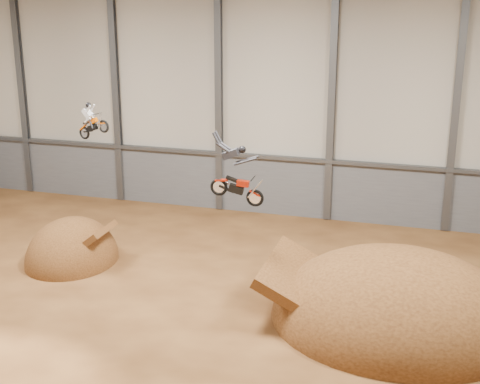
% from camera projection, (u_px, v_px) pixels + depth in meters
% --- Properties ---
extents(floor, '(40.00, 40.00, 0.00)m').
position_uv_depth(floor, '(184.00, 329.00, 26.83)').
color(floor, '#4F2D15').
rests_on(floor, ground).
extents(back_wall, '(40.00, 0.10, 14.00)m').
position_uv_depth(back_wall, '(275.00, 98.00, 38.51)').
color(back_wall, '#B7AFA2').
rests_on(back_wall, ground).
extents(lower_band_back, '(39.80, 0.18, 3.50)m').
position_uv_depth(lower_band_back, '(273.00, 186.00, 39.96)').
color(lower_band_back, '#5B5D63').
rests_on(lower_band_back, ground).
extents(steel_rail, '(39.80, 0.35, 0.20)m').
position_uv_depth(steel_rail, '(273.00, 157.00, 39.30)').
color(steel_rail, '#47494F').
rests_on(steel_rail, lower_band_back).
extents(steel_column_0, '(0.40, 0.36, 13.90)m').
position_uv_depth(steel_column_0, '(22.00, 87.00, 42.86)').
color(steel_column_0, '#47494F').
rests_on(steel_column_0, ground).
extents(steel_column_1, '(0.40, 0.36, 13.90)m').
position_uv_depth(steel_column_1, '(116.00, 91.00, 41.04)').
color(steel_column_1, '#47494F').
rests_on(steel_column_1, ground).
extents(steel_column_2, '(0.40, 0.36, 13.90)m').
position_uv_depth(steel_column_2, '(219.00, 96.00, 39.23)').
color(steel_column_2, '#47494F').
rests_on(steel_column_2, ground).
extents(steel_column_3, '(0.40, 0.36, 13.90)m').
position_uv_depth(steel_column_3, '(332.00, 102.00, 37.42)').
color(steel_column_3, '#47494F').
rests_on(steel_column_3, ground).
extents(steel_column_4, '(0.40, 0.36, 13.90)m').
position_uv_depth(steel_column_4, '(456.00, 107.00, 35.61)').
color(steel_column_4, '#47494F').
rests_on(steel_column_4, ground).
extents(takeoff_ramp, '(4.44, 5.13, 4.44)m').
position_uv_depth(takeoff_ramp, '(73.00, 261.00, 33.47)').
color(takeoff_ramp, '#442511').
rests_on(takeoff_ramp, ground).
extents(landing_ramp, '(10.27, 9.09, 5.93)m').
position_uv_depth(landing_ramp, '(395.00, 322.00, 27.40)').
color(landing_ramp, '#442511').
rests_on(landing_ramp, ground).
extents(fmx_rider_a, '(2.41, 1.25, 2.20)m').
position_uv_depth(fmx_rider_a, '(95.00, 118.00, 30.21)').
color(fmx_rider_a, '#E05802').
extents(fmx_rider_b, '(3.58, 1.01, 3.22)m').
position_uv_depth(fmx_rider_b, '(235.00, 170.00, 27.16)').
color(fmx_rider_b, red).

